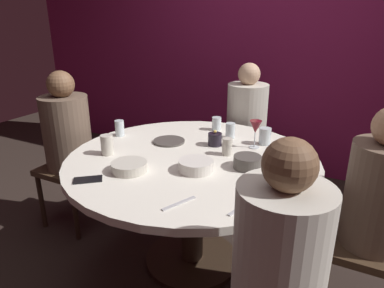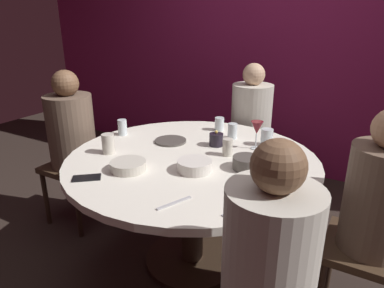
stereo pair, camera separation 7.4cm
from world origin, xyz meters
The scene contains 22 objects.
ground_plane centered at (0.00, 0.00, 0.00)m, with size 8.00×8.00×0.00m, color #2D231E.
back_wall centered at (0.00, 1.77, 1.30)m, with size 6.00×0.10×2.60m, color maroon.
dining_table centered at (0.00, 0.00, 0.60)m, with size 1.47×1.47×0.74m.
seated_diner_left centered at (-1.00, 0.00, 0.72)m, with size 0.40×0.40×1.17m.
seated_diner_back centered at (0.00, 0.97, 0.72)m, with size 0.40×0.40×1.17m.
seated_diner_right centered at (0.98, 0.00, 0.71)m, with size 0.40×0.40×1.15m.
seated_diner_front_right centered at (0.69, -0.69, 0.72)m, with size 0.57×0.57×1.18m.
candle_holder centered at (0.04, 0.24, 0.78)m, with size 0.09×0.09×0.10m.
wine_glass centered at (0.28, 0.31, 0.86)m, with size 0.08×0.08×0.18m.
dinner_plate centered at (-0.25, 0.15, 0.74)m, with size 0.21×0.21×0.01m, color #4C4742.
cell_phone centered at (-0.32, -0.52, 0.74)m, with size 0.07×0.14×0.01m, color black.
bowl_serving_large centered at (0.34, 0.00, 0.77)m, with size 0.15×0.15×0.07m, color #4C4742.
bowl_salad_center centered at (-0.20, -0.33, 0.76)m, with size 0.19×0.19×0.05m, color beige.
bowl_small_white centered at (0.11, -0.16, 0.76)m, with size 0.19×0.19×0.06m, color silver.
cup_near_candle centered at (-0.08, 0.53, 0.78)m, with size 0.07×0.07×0.09m, color silver.
cup_by_left_diner centered at (0.17, 0.13, 0.79)m, with size 0.06×0.06×0.10m, color beige.
cup_by_right_diner centered at (0.07, 0.42, 0.79)m, with size 0.06×0.06×0.10m, color silver.
cup_center_front centered at (-0.62, 0.11, 0.79)m, with size 0.06×0.06×0.11m, color silver.
cup_far_edge centered at (0.31, 0.41, 0.79)m, with size 0.08×0.08×0.11m, color silver.
cup_beside_wine centered at (-0.46, -0.20, 0.79)m, with size 0.07×0.07×0.12m, color beige.
fork_near_plate centered at (0.45, -0.41, 0.74)m, with size 0.02×0.18×0.01m, color #B7B7BC.
knife_near_plate centered at (0.20, -0.51, 0.74)m, with size 0.02×0.18×0.01m, color #B7B7BC.
Camera 2 is at (0.93, -1.63, 1.51)m, focal length 32.46 mm.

